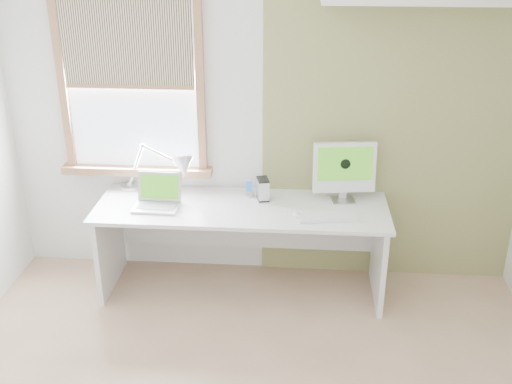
# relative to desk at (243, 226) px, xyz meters

# --- Properties ---
(room) EXTENTS (4.04, 3.54, 2.64)m
(room) POSITION_rel_desk_xyz_m (0.13, -1.44, 0.77)
(room) COLOR tan
(room) RESTS_ON ground
(accent_wall) EXTENTS (2.00, 0.02, 2.60)m
(accent_wall) POSITION_rel_desk_xyz_m (1.13, 0.30, 0.77)
(accent_wall) COLOR #98945B
(accent_wall) RESTS_ON room
(window) EXTENTS (1.20, 0.14, 1.42)m
(window) POSITION_rel_desk_xyz_m (-0.87, 0.27, 1.01)
(window) COLOR #A26947
(window) RESTS_ON room
(desk) EXTENTS (2.20, 0.70, 0.73)m
(desk) POSITION_rel_desk_xyz_m (0.00, 0.00, 0.00)
(desk) COLOR silver
(desk) RESTS_ON room
(desk_lamp) EXTENTS (0.67, 0.30, 0.39)m
(desk_lamp) POSITION_rel_desk_xyz_m (-0.56, 0.16, 0.40)
(desk_lamp) COLOR silver
(desk_lamp) RESTS_ON desk
(laptop) EXTENTS (0.35, 0.28, 0.23)m
(laptop) POSITION_rel_desk_xyz_m (-0.63, -0.09, 0.25)
(laptop) COLOR silver
(laptop) RESTS_ON desk
(phone_dock) EXTENTS (0.09, 0.09, 0.14)m
(phone_dock) POSITION_rel_desk_xyz_m (0.04, 0.13, 0.24)
(phone_dock) COLOR silver
(phone_dock) RESTS_ON desk
(external_drive) EXTENTS (0.11, 0.15, 0.17)m
(external_drive) POSITION_rel_desk_xyz_m (0.15, 0.08, 0.28)
(external_drive) COLOR silver
(external_drive) RESTS_ON desk
(imac) EXTENTS (0.48, 0.18, 0.46)m
(imac) POSITION_rel_desk_xyz_m (0.76, 0.11, 0.45)
(imac) COLOR silver
(imac) RESTS_ON desk
(keyboard) EXTENTS (0.45, 0.18, 0.02)m
(keyboard) POSITION_rel_desk_xyz_m (0.65, -0.23, 0.20)
(keyboard) COLOR white
(keyboard) RESTS_ON desk
(mouse) EXTENTS (0.08, 0.10, 0.03)m
(mouse) POSITION_rel_desk_xyz_m (0.42, -0.20, 0.21)
(mouse) COLOR white
(mouse) RESTS_ON desk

